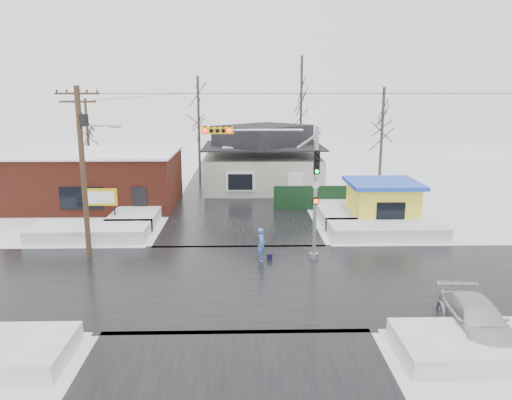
{
  "coord_description": "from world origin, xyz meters",
  "views": [
    {
      "loc": [
        0.34,
        -22.13,
        8.83
      ],
      "look_at": [
        0.95,
        3.96,
        3.0
      ],
      "focal_mm": 35.0,
      "sensor_mm": 36.0,
      "label": 1
    }
  ],
  "objects_px": {
    "pedestrian": "(262,244)",
    "car": "(477,320)",
    "marquee_sign": "(100,198)",
    "kiosk": "(382,202)",
    "utility_pole": "(84,163)",
    "traffic_signal": "(285,175)"
  },
  "relations": [
    {
      "from": "car",
      "to": "pedestrian",
      "type": "bearing_deg",
      "value": 134.47
    },
    {
      "from": "marquee_sign",
      "to": "kiosk",
      "type": "bearing_deg",
      "value": 1.55
    },
    {
      "from": "utility_pole",
      "to": "marquee_sign",
      "type": "height_order",
      "value": "utility_pole"
    },
    {
      "from": "kiosk",
      "to": "pedestrian",
      "type": "xyz_separation_m",
      "value": [
        -8.28,
        -7.22,
        -0.59
      ]
    },
    {
      "from": "utility_pole",
      "to": "kiosk",
      "type": "bearing_deg",
      "value": 20.44
    },
    {
      "from": "pedestrian",
      "to": "car",
      "type": "relative_size",
      "value": 0.39
    },
    {
      "from": "marquee_sign",
      "to": "kiosk",
      "type": "xyz_separation_m",
      "value": [
        18.5,
        0.5,
        -0.46
      ]
    },
    {
      "from": "traffic_signal",
      "to": "marquee_sign",
      "type": "height_order",
      "value": "traffic_signal"
    },
    {
      "from": "utility_pole",
      "to": "marquee_sign",
      "type": "distance_m",
      "value": 6.87
    },
    {
      "from": "utility_pole",
      "to": "pedestrian",
      "type": "height_order",
      "value": "utility_pole"
    },
    {
      "from": "marquee_sign",
      "to": "utility_pole",
      "type": "bearing_deg",
      "value": -79.87
    },
    {
      "from": "kiosk",
      "to": "car",
      "type": "relative_size",
      "value": 1.01
    },
    {
      "from": "traffic_signal",
      "to": "kiosk",
      "type": "height_order",
      "value": "traffic_signal"
    },
    {
      "from": "traffic_signal",
      "to": "car",
      "type": "relative_size",
      "value": 1.54
    },
    {
      "from": "utility_pole",
      "to": "car",
      "type": "xyz_separation_m",
      "value": [
        16.65,
        -9.2,
        -4.45
      ]
    },
    {
      "from": "traffic_signal",
      "to": "marquee_sign",
      "type": "relative_size",
      "value": 2.75
    },
    {
      "from": "utility_pole",
      "to": "kiosk",
      "type": "relative_size",
      "value": 1.96
    },
    {
      "from": "traffic_signal",
      "to": "pedestrian",
      "type": "height_order",
      "value": "traffic_signal"
    },
    {
      "from": "kiosk",
      "to": "pedestrian",
      "type": "distance_m",
      "value": 11.0
    },
    {
      "from": "traffic_signal",
      "to": "marquee_sign",
      "type": "distance_m",
      "value": 13.42
    },
    {
      "from": "traffic_signal",
      "to": "kiosk",
      "type": "bearing_deg",
      "value": 44.84
    },
    {
      "from": "pedestrian",
      "to": "car",
      "type": "height_order",
      "value": "pedestrian"
    }
  ]
}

